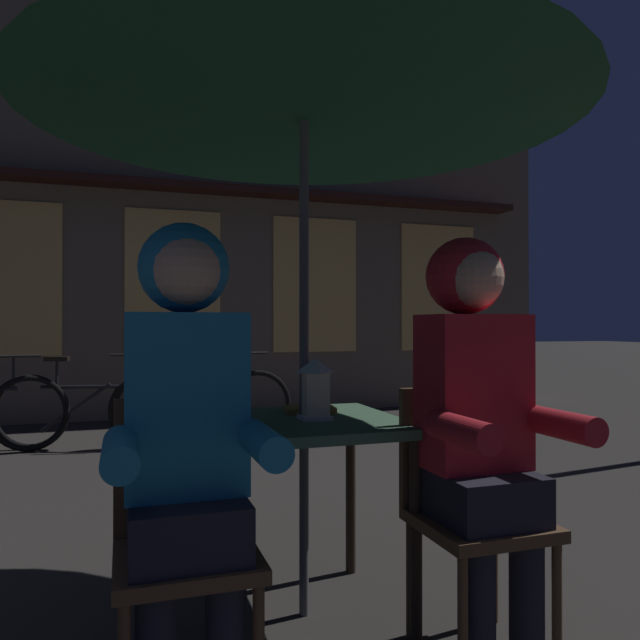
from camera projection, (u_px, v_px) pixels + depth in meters
ground_plane at (304, 615)px, 2.27m from camera, size 60.00×60.00×0.00m
cafe_table at (304, 445)px, 2.27m from camera, size 0.72×0.72×0.74m
patio_umbrella at (304, 72)px, 2.29m from camera, size 2.10×2.10×2.31m
lantern at (315, 387)px, 2.26m from camera, size 0.11×0.11×0.23m
chair_left at (184, 530)px, 1.77m from camera, size 0.40×0.40×0.87m
chair_right at (468, 500)px, 2.07m from camera, size 0.40×0.40×0.87m
person_left_hooded at (187, 412)px, 1.72m from camera, size 0.45×0.56×1.40m
person_right_hooded at (477, 399)px, 2.02m from camera, size 0.45×0.56×1.40m
shopfront_building at (172, 163)px, 7.39m from camera, size 10.00×0.93×6.20m
bicycle_third at (90, 409)px, 5.32m from camera, size 1.65×0.41×0.84m
bicycle_fourth at (203, 405)px, 5.58m from camera, size 1.68×0.08×0.84m
book at (309, 409)px, 2.44m from camera, size 0.21×0.16×0.02m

